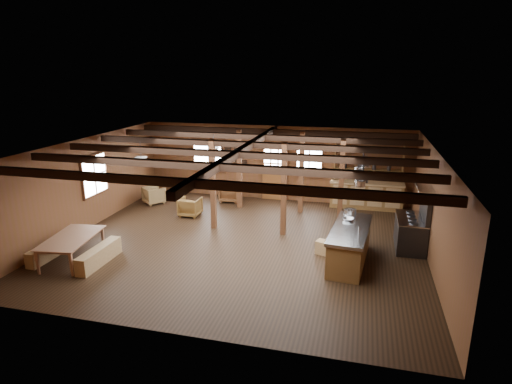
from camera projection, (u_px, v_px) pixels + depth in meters
The scene contains 22 objects.
room at pixel (242, 196), 11.84m from camera, with size 10.04×9.04×2.84m.
ceiling_joists at pixel (243, 150), 11.65m from camera, with size 9.80×8.82×0.18m.
timber_posts at pixel (275, 180), 13.65m from camera, with size 3.95×2.35×2.80m.
back_door at pixel (274, 177), 16.13m from camera, with size 1.02×0.08×2.15m.
window_back_left at pixel (209, 155), 16.55m from camera, with size 1.32×0.06×1.32m.
window_back_right at pixel (309, 160), 15.63m from camera, with size 1.02×0.06×1.32m.
window_left at pixel (94, 175), 13.41m from camera, with size 0.14×1.24×1.32m.
notice_boards at pixel (236, 155), 16.27m from camera, with size 1.08×0.03×0.90m.
back_counter at pixel (366, 192), 15.18m from camera, with size 2.55×0.60×2.45m.
pendant_lamps at pixel (180, 156), 13.06m from camera, with size 1.86×2.36×0.66m.
pot_rack at pixel (363, 170), 11.14m from camera, with size 0.41×3.00×0.44m.
kitchen_island at pixel (350, 245), 10.92m from camera, with size 1.11×2.57×1.20m.
step_stool at pixel (323, 247), 11.48m from camera, with size 0.42×0.30×0.37m, color olive.
commercial_range at pixel (413, 227), 11.74m from camera, with size 0.79×1.51×1.86m.
dining_table at pixel (74, 249), 11.03m from camera, with size 1.86×1.04×0.66m, color #926042.
bench_wall at pixel (50, 251), 11.24m from camera, with size 0.28×1.47×0.40m, color olive.
bench_aisle at pixel (99, 256), 10.89m from camera, with size 0.30×1.61×0.44m, color olive.
armchair_a at pixel (190, 207), 14.45m from camera, with size 0.67×0.69×0.63m, color brown.
armchair_b at pixel (230, 193), 16.04m from camera, with size 0.71×0.73×0.67m, color brown.
armchair_c at pixel (154, 195), 15.80m from camera, with size 0.68×0.70×0.63m, color olive.
counter_pot at pixel (350, 213), 11.61m from camera, with size 0.33×0.33×0.20m, color silver.
bowl at pixel (348, 219), 11.30m from camera, with size 0.29×0.29×0.07m, color silver.
Camera 1 is at (3.16, -10.90, 4.80)m, focal length 30.00 mm.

